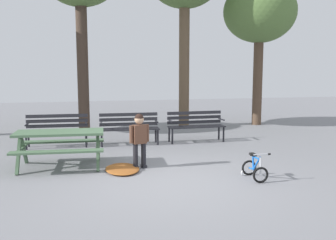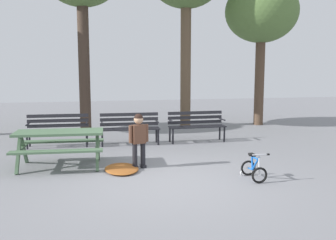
{
  "view_description": "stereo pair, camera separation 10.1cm",
  "coord_description": "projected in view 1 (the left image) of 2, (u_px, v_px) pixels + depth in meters",
  "views": [
    {
      "loc": [
        -1.51,
        -6.59,
        2.06
      ],
      "look_at": [
        0.54,
        2.12,
        0.85
      ],
      "focal_mm": 40.71,
      "sensor_mm": 36.0,
      "label": 1
    },
    {
      "loc": [
        -1.41,
        -6.61,
        2.06
      ],
      "look_at": [
        0.54,
        2.12,
        0.85
      ],
      "focal_mm": 40.71,
      "sensor_mm": 36.0,
      "label": 2
    }
  ],
  "objects": [
    {
      "name": "ground",
      "position": [
        166.0,
        182.0,
        6.98
      ],
      "size": [
        36.0,
        36.0,
        0.0
      ],
      "primitive_type": "plane",
      "color": "gray"
    },
    {
      "name": "picnic_table",
      "position": [
        60.0,
        139.0,
        7.94
      ],
      "size": [
        1.89,
        1.46,
        0.79
      ],
      "color": "#4C6B4C",
      "rests_on": "ground"
    },
    {
      "name": "park_bench_far_left",
      "position": [
        57.0,
        128.0,
        10.07
      ],
      "size": [
        1.62,
        0.52,
        0.85
      ],
      "color": "#232328",
      "rests_on": "ground"
    },
    {
      "name": "park_bench_left",
      "position": [
        129.0,
        126.0,
        10.38
      ],
      "size": [
        1.62,
        0.53,
        0.85
      ],
      "color": "#232328",
      "rests_on": "ground"
    },
    {
      "name": "park_bench_right",
      "position": [
        196.0,
        124.0,
        10.8
      ],
      "size": [
        1.61,
        0.48,
        0.85
      ],
      "color": "#232328",
      "rests_on": "ground"
    },
    {
      "name": "child_standing",
      "position": [
        139.0,
        136.0,
        7.85
      ],
      "size": [
        0.42,
        0.23,
        1.15
      ],
      "color": "black",
      "rests_on": "ground"
    },
    {
      "name": "kids_bicycle",
      "position": [
        255.0,
        169.0,
        7.13
      ],
      "size": [
        0.39,
        0.57,
        0.54
      ],
      "color": "black",
      "rests_on": "ground"
    },
    {
      "name": "leaf_pile",
      "position": [
        122.0,
        169.0,
        7.75
      ],
      "size": [
        0.71,
        1.0,
        0.07
      ],
      "primitive_type": "ellipsoid",
      "rotation": [
        0.0,
        0.0,
        1.55
      ],
      "color": "#9E5623",
      "rests_on": "ground"
    },
    {
      "name": "tree_right",
      "position": [
        260.0,
        13.0,
        13.62
      ],
      "size": [
        2.6,
        2.6,
        5.18
      ],
      "color": "brown",
      "rests_on": "ground"
    }
  ]
}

